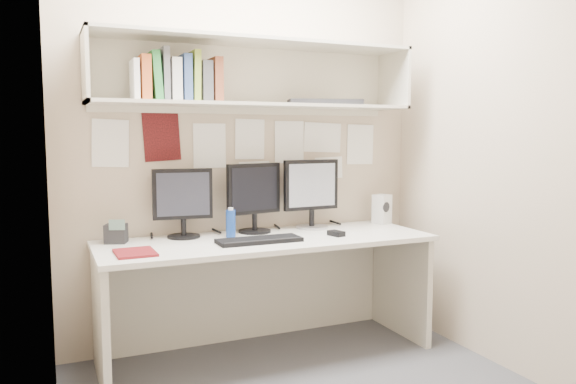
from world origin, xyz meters
name	(u,v)px	position (x,y,z in m)	size (l,w,h in m)	color
wall_back	(247,142)	(0.00, 1.00, 1.30)	(2.40, 0.02, 2.60)	tan
wall_front	(452,151)	(0.00, -1.00, 1.30)	(2.40, 0.02, 2.60)	tan
wall_left	(47,148)	(-1.20, 0.00, 1.30)	(0.02, 2.00, 2.60)	tan
wall_right	(503,143)	(1.20, 0.00, 1.30)	(0.02, 2.00, 2.60)	tan
desk	(267,297)	(0.00, 0.65, 0.37)	(2.00, 0.70, 0.73)	beige
overhead_hutch	(254,75)	(0.00, 0.86, 1.72)	(2.00, 0.38, 0.40)	beige
pinned_papers	(247,150)	(0.00, 0.99, 1.25)	(1.92, 0.01, 0.48)	white
monitor_left	(183,200)	(-0.46, 0.87, 0.96)	(0.36, 0.20, 0.42)	black
monitor_center	(254,195)	(0.00, 0.87, 0.97)	(0.38, 0.21, 0.44)	black
monitor_right	(311,191)	(0.40, 0.87, 0.98)	(0.39, 0.21, 0.45)	#A5A5AA
keyboard	(259,240)	(-0.09, 0.54, 0.74)	(0.49, 0.17, 0.02)	black
mouse	(336,233)	(0.42, 0.54, 0.75)	(0.06, 0.10, 0.03)	black
speaker	(382,209)	(0.94, 0.84, 0.83)	(0.13, 0.13, 0.20)	silver
blue_bottle	(231,223)	(-0.19, 0.76, 0.82)	(0.06, 0.06, 0.18)	navy
maroon_notebook	(135,253)	(-0.80, 0.50, 0.74)	(0.20, 0.25, 0.01)	maroon
desk_phone	(116,233)	(-0.85, 0.85, 0.79)	(0.15, 0.14, 0.14)	black
book_stack	(177,79)	(-0.49, 0.80, 1.67)	(0.51, 0.18, 0.30)	white
hutch_tray	(325,102)	(0.45, 0.77, 1.56)	(0.47, 0.18, 0.03)	black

